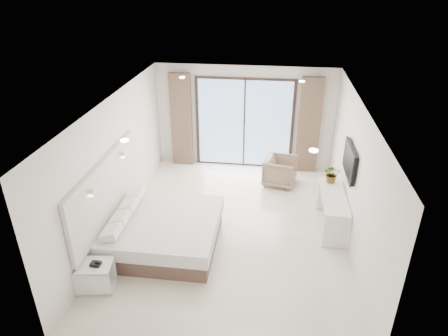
{
  "coord_description": "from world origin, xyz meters",
  "views": [
    {
      "loc": [
        0.75,
        -6.72,
        4.85
      ],
      "look_at": [
        -0.18,
        0.4,
        1.22
      ],
      "focal_mm": 32.0,
      "sensor_mm": 36.0,
      "label": 1
    }
  ],
  "objects": [
    {
      "name": "console_desk",
      "position": [
        2.04,
        0.37,
        0.56
      ],
      "size": [
        0.47,
        1.51,
        0.77
      ],
      "color": "white",
      "rests_on": "ground"
    },
    {
      "name": "bed",
      "position": [
        -1.25,
        -0.64,
        0.31
      ],
      "size": [
        2.11,
        2.01,
        0.73
      ],
      "color": "brown",
      "rests_on": "ground"
    },
    {
      "name": "armchair",
      "position": [
        0.99,
        2.13,
        0.39
      ],
      "size": [
        0.83,
        0.86,
        0.77
      ],
      "primitive_type": "imported",
      "rotation": [
        0.0,
        0.0,
        1.39
      ],
      "color": "#866D58",
      "rests_on": "ground"
    },
    {
      "name": "phone",
      "position": [
        -1.99,
        -1.95,
        0.53
      ],
      "size": [
        0.17,
        0.14,
        0.05
      ],
      "primitive_type": "cube",
      "rotation": [
        0.0,
        0.0,
        -0.05
      ],
      "color": "black",
      "rests_on": "nightstand"
    },
    {
      "name": "ground",
      "position": [
        0.0,
        0.0,
        0.0
      ],
      "size": [
        6.2,
        6.2,
        0.0
      ],
      "primitive_type": "plane",
      "color": "beige",
      "rests_on": "ground"
    },
    {
      "name": "nightstand",
      "position": [
        -2.02,
        -1.93,
        0.25
      ],
      "size": [
        0.6,
        0.52,
        0.49
      ],
      "rotation": [
        0.0,
        0.0,
        0.14
      ],
      "color": "white",
      "rests_on": "ground"
    },
    {
      "name": "plant",
      "position": [
        2.04,
        0.92,
        0.92
      ],
      "size": [
        0.39,
        0.42,
        0.31
      ],
      "primitive_type": "imported",
      "rotation": [
        0.0,
        0.0,
        -0.08
      ],
      "color": "#33662D",
      "rests_on": "console_desk"
    },
    {
      "name": "room_shell",
      "position": [
        -0.2,
        0.69,
        1.58
      ],
      "size": [
        4.62,
        6.22,
        2.72
      ],
      "color": "silver",
      "rests_on": "ground"
    }
  ]
}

